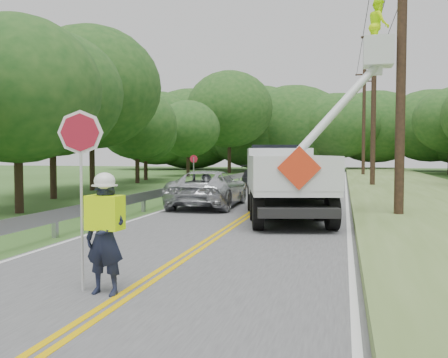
# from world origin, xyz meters

# --- Properties ---
(ground) EXTENTS (140.00, 140.00, 0.00)m
(ground) POSITION_xyz_m (0.00, 0.00, 0.00)
(ground) COLOR #30501D
(ground) RESTS_ON ground
(road) EXTENTS (7.20, 96.00, 0.03)m
(road) POSITION_xyz_m (0.00, 14.00, 0.01)
(road) COLOR #49494B
(road) RESTS_ON ground
(guardrail) EXTENTS (0.18, 48.00, 0.77)m
(guardrail) POSITION_xyz_m (-4.02, 14.91, 0.55)
(guardrail) COLOR #929599
(guardrail) RESTS_ON ground
(utility_poles) EXTENTS (1.60, 43.30, 10.00)m
(utility_poles) POSITION_xyz_m (5.00, 17.02, 5.27)
(utility_poles) COLOR black
(utility_poles) RESTS_ON ground
(tall_grass_verge) EXTENTS (7.00, 96.00, 0.30)m
(tall_grass_verge) POSITION_xyz_m (7.10, 14.00, 0.15)
(tall_grass_verge) COLOR #577131
(tall_grass_verge) RESTS_ON ground
(treeline_left) EXTENTS (11.24, 54.91, 11.17)m
(treeline_left) POSITION_xyz_m (-9.98, 31.61, 5.91)
(treeline_left) COLOR #332319
(treeline_left) RESTS_ON ground
(treeline_horizon) EXTENTS (57.53, 15.26, 11.85)m
(treeline_horizon) POSITION_xyz_m (0.64, 56.14, 5.50)
(treeline_horizon) COLOR #1A4719
(treeline_horizon) RESTS_ON ground
(flagger) EXTENTS (1.12, 0.47, 2.90)m
(flagger) POSITION_xyz_m (-0.35, -0.60, 1.05)
(flagger) COLOR #191E33
(flagger) RESTS_ON road
(bucket_truck) EXTENTS (5.33, 7.61, 7.05)m
(bucket_truck) POSITION_xyz_m (1.37, 10.24, 1.59)
(bucket_truck) COLOR black
(bucket_truck) RESTS_ON road
(suv_silver) EXTENTS (2.58, 5.42, 1.49)m
(suv_silver) POSITION_xyz_m (-2.11, 12.20, 0.77)
(suv_silver) COLOR silver
(suv_silver) RESTS_ON road
(suv_darkgrey) EXTENTS (2.42, 5.35, 1.52)m
(suv_darkgrey) POSITION_xyz_m (-1.91, 25.58, 0.78)
(suv_darkgrey) COLOR #3B3D43
(suv_darkgrey) RESTS_ON road
(stop_sign_permanent) EXTENTS (0.41, 0.24, 2.13)m
(stop_sign_permanent) POSITION_xyz_m (-4.80, 18.87, 1.37)
(stop_sign_permanent) COLOR #929599
(stop_sign_permanent) RESTS_ON ground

